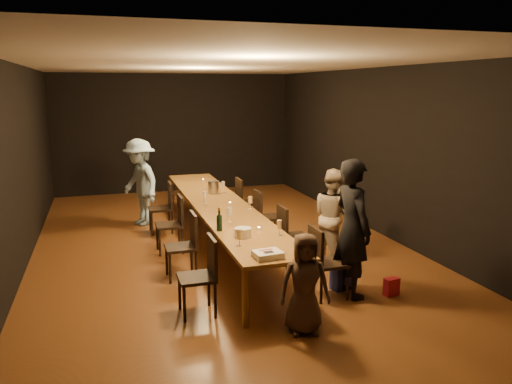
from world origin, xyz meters
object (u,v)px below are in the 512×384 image
object	(u,v)px
table	(220,207)
child	(305,284)
chair_left_2	(169,224)
chair_right_2	(268,217)
birthday_cake	(268,254)
chair_right_3	(249,202)
chair_left_0	(197,277)
chair_left_1	(181,246)
woman_birthday	(353,228)
chair_right_1	(294,236)
plate_stack	(243,233)
chair_right_0	(329,262)
man_blue	(140,182)
woman_tan	(334,216)
champagne_bottle	(219,219)
ice_bucket	(213,187)
chair_left_3	(160,208)

from	to	relation	value
table	child	xyz separation A→B (m)	(0.19, -3.19, -0.14)
table	chair_left_2	xyz separation A→B (m)	(-0.85, 0.00, -0.24)
chair_right_2	birthday_cake	distance (m)	2.96
chair_right_3	chair_left_0	xyz separation A→B (m)	(-1.70, -3.60, 0.00)
chair_left_1	woman_birthday	xyz separation A→B (m)	(2.00, -1.23, 0.43)
chair_right_1	plate_stack	xyz separation A→B (m)	(-1.00, -0.74, 0.35)
table	plate_stack	distance (m)	1.95
chair_left_0	chair_right_3	bearing A→B (deg)	-25.28
chair_left_0	plate_stack	size ratio (longest dim) A/B	4.23
chair_right_0	man_blue	world-z (taller)	man_blue
plate_stack	chair_right_2	bearing A→B (deg)	62.68
chair_right_3	plate_stack	xyz separation A→B (m)	(-1.00, -3.14, 0.35)
chair_left_1	woman_tan	size ratio (longest dim) A/B	0.64
woman_birthday	champagne_bottle	xyz separation A→B (m)	(-1.52, 0.87, 0.02)
table	man_blue	distance (m)	2.19
chair_right_1	chair_left_2	size ratio (longest dim) A/B	1.00
champagne_bottle	chair_left_0	bearing A→B (deg)	-119.61
plate_stack	chair_right_1	bearing A→B (deg)	36.52
woman_birthday	ice_bucket	distance (m)	3.47
birthday_cake	woman_birthday	bearing A→B (deg)	10.28
woman_birthday	man_blue	size ratio (longest dim) A/B	1.06
chair_right_3	child	world-z (taller)	child
woman_birthday	chair_right_1	bearing A→B (deg)	8.54
chair_right_0	ice_bucket	distance (m)	3.38
table	chair_left_3	world-z (taller)	chair_left_3
woman_tan	chair_left_3	bearing A→B (deg)	34.82
birthday_cake	chair_left_2	bearing A→B (deg)	99.76
woman_birthday	ice_bucket	world-z (taller)	woman_birthday
table	ice_bucket	bearing A→B (deg)	84.65
table	woman_birthday	distance (m)	2.70
plate_stack	man_blue	bearing A→B (deg)	104.69
chair_right_0	birthday_cake	xyz separation A→B (m)	(-0.95, -0.38, 0.32)
child	champagne_bottle	world-z (taller)	child
woman_birthday	birthday_cake	bearing A→B (deg)	100.46
table	chair_right_3	distance (m)	1.49
chair_left_2	plate_stack	bearing A→B (deg)	-160.28
woman_tan	man_blue	bearing A→B (deg)	31.55
chair_right_2	ice_bucket	distance (m)	1.23
chair_right_0	chair_right_3	xyz separation A→B (m)	(0.00, 3.60, 0.00)
chair_right_1	plate_stack	bearing A→B (deg)	-53.48
chair_left_1	woman_birthday	bearing A→B (deg)	-121.61
table	champagne_bottle	distance (m)	1.62
chair_right_3	chair_left_2	size ratio (longest dim) A/B	1.00
woman_tan	ice_bucket	world-z (taller)	woman_tan
table	woman_birthday	size ratio (longest dim) A/B	3.37
chair_right_1	child	xyz separation A→B (m)	(-0.66, -1.99, 0.10)
chair_right_2	chair_left_1	distance (m)	2.08
chair_right_0	chair_right_3	distance (m)	3.60
chair_left_2	birthday_cake	bearing A→B (deg)	-164.89
chair_right_2	chair_left_2	xyz separation A→B (m)	(-1.70, 0.00, 0.00)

